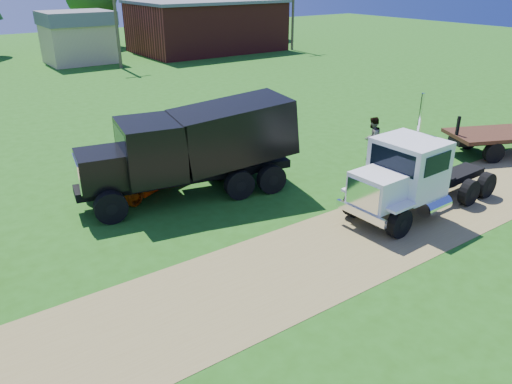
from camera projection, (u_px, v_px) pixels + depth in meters
ground at (352, 243)px, 16.07m from camera, size 140.00×140.00×0.00m
dirt_track at (352, 243)px, 16.07m from camera, size 120.00×4.20×0.01m
white_semi_tractor at (409, 177)px, 17.44m from camera, size 6.95×2.60×4.16m
black_dump_truck at (196, 146)px, 18.84m from camera, size 8.54×3.95×3.62m
orange_pickup at (145, 169)px, 20.18m from camera, size 5.49×4.11×1.38m
spectator_b at (372, 138)px, 22.91m from camera, size 1.07×0.89×1.99m
brick_building at (207, 25)px, 54.36m from camera, size 15.40×10.40×5.30m
tan_shed at (78, 36)px, 47.04m from camera, size 6.20×5.40×4.70m
utility_poles at (115, 13)px, 43.44m from camera, size 42.20×0.28×9.00m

